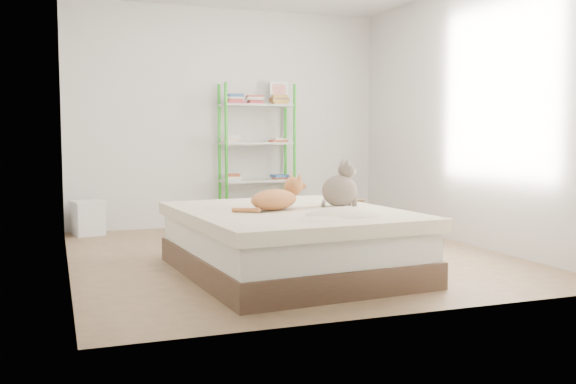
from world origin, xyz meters
name	(u,v)px	position (x,y,z in m)	size (l,w,h in m)	color
room	(287,112)	(0.00, 0.00, 1.30)	(3.81, 4.21, 2.61)	#A4805E
bed	(289,241)	(-0.26, -0.75, 0.26)	(1.75, 2.12, 0.51)	brown
orange_cat	(274,197)	(-0.38, -0.76, 0.61)	(0.52, 0.28, 0.21)	#C26A44
grey_cat	(340,184)	(0.20, -0.69, 0.70)	(0.27, 0.33, 0.37)	gray
shelf_unit	(258,155)	(0.31, 1.88, 0.86)	(0.88, 0.36, 1.74)	green
cardboard_box	(329,220)	(0.77, 0.81, 0.19)	(0.59, 0.59, 0.43)	#A77E53
white_bin	(88,218)	(-1.65, 1.85, 0.19)	(0.40, 0.37, 0.38)	white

